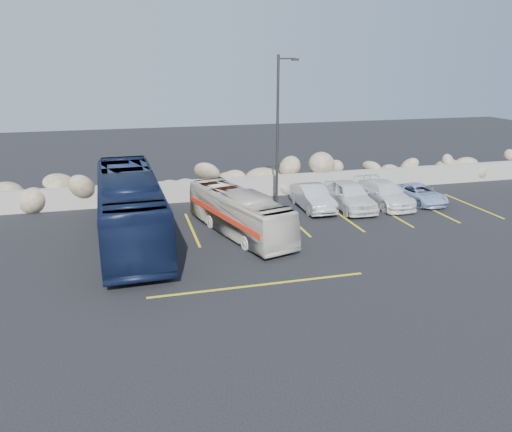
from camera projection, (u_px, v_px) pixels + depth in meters
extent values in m
plane|color=black|center=(288.00, 284.00, 18.02)|extent=(90.00, 90.00, 0.00)
cube|color=gray|center=(223.00, 189.00, 28.90)|extent=(60.00, 0.40, 1.20)
cube|color=gold|center=(192.00, 229.00, 23.86)|extent=(0.12, 5.00, 0.01)
cube|color=gold|center=(293.00, 221.00, 25.10)|extent=(0.12, 5.00, 0.01)
cube|color=gold|center=(342.00, 216.00, 25.76)|extent=(0.12, 5.00, 0.01)
cube|color=gold|center=(388.00, 213.00, 26.40)|extent=(0.12, 5.00, 0.01)
cube|color=gold|center=(431.00, 209.00, 27.03)|extent=(0.12, 5.00, 0.01)
cube|color=gold|center=(472.00, 206.00, 27.67)|extent=(0.12, 5.00, 0.01)
cube|color=gold|center=(260.00, 285.00, 17.95)|extent=(8.00, 0.12, 0.01)
cylinder|color=#2C2B27|center=(277.00, 134.00, 26.18)|extent=(0.14, 0.14, 8.00)
cylinder|color=#2C2B27|center=(287.00, 58.00, 25.15)|extent=(0.90, 0.08, 0.08)
cube|color=#2C2B27|center=(295.00, 60.00, 25.27)|extent=(0.35, 0.18, 0.12)
imported|color=beige|center=(239.00, 213.00, 22.91)|extent=(3.70, 7.61, 2.07)
imported|color=#0F1833|center=(130.00, 207.00, 21.99)|extent=(2.94, 11.05, 3.05)
imported|color=silver|center=(350.00, 195.00, 26.92)|extent=(1.92, 4.45, 1.50)
imported|color=#B4B4B9|center=(313.00, 197.00, 26.86)|extent=(1.41, 3.98, 1.31)
imported|color=silver|center=(385.00, 194.00, 27.63)|extent=(1.97, 4.49, 1.29)
imported|color=#96ACD5|center=(419.00, 194.00, 28.14)|extent=(2.05, 3.82, 1.02)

